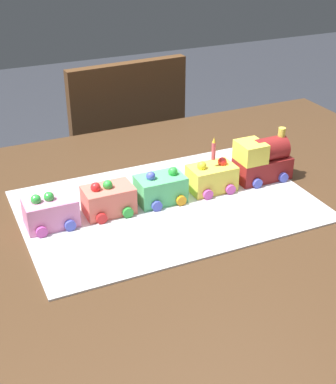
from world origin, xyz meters
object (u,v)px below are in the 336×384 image
(dining_table, at_px, (174,260))
(birthday_candle, at_px, (214,149))
(cake_locomotive, at_px, (262,160))
(cake_car_hopper_lemon, at_px, (212,178))
(chair, at_px, (118,162))
(cake_car_caboose_bubblegum, at_px, (50,212))
(cake_car_tanker_mint_green, at_px, (162,188))
(cake_car_flatbed_coral, at_px, (108,200))

(dining_table, height_order, birthday_candle, birthday_candle)
(cake_locomotive, height_order, cake_car_hopper_lemon, cake_locomotive)
(chair, xyz_separation_m, cake_car_caboose_bubblegum, (0.40, 0.77, 0.30))
(cake_locomotive, bearing_deg, cake_car_tanker_mint_green, -0.00)
(dining_table, xyz_separation_m, chair, (-0.17, -0.83, -0.16))
(chair, height_order, cake_car_hopper_lemon, chair)
(cake_car_caboose_bubblegum, relative_size, birthday_candle, 1.96)
(cake_car_caboose_bubblegum, bearing_deg, cake_locomotive, 180.00)
(chair, bearing_deg, cake_car_tanker_mint_green, 74.20)
(chair, height_order, cake_car_tanker_mint_green, chair)
(dining_table, relative_size, birthday_candle, 27.48)
(cake_locomotive, relative_size, cake_car_tanker_mint_green, 1.40)
(chair, relative_size, cake_car_hopper_lemon, 8.60)
(dining_table, height_order, cake_car_caboose_bubblegum, cake_car_caboose_bubblegum)
(cake_car_hopper_lemon, height_order, birthday_candle, birthday_candle)
(birthday_candle, bearing_deg, cake_locomotive, 180.00)
(cake_car_tanker_mint_green, relative_size, cake_car_flatbed_coral, 1.00)
(dining_table, relative_size, chair, 1.63)
(cake_car_hopper_lemon, distance_m, cake_car_tanker_mint_green, 0.12)
(chair, height_order, cake_locomotive, same)
(cake_car_caboose_bubblegum, xyz_separation_m, birthday_candle, (-0.36, 0.00, 0.07))
(cake_car_tanker_mint_green, bearing_deg, cake_locomotive, 180.00)
(chair, bearing_deg, dining_table, 74.90)
(chair, bearing_deg, cake_locomotive, 92.46)
(chair, bearing_deg, birthday_candle, 83.00)
(dining_table, relative_size, cake_car_hopper_lemon, 14.00)
(cake_car_hopper_lemon, height_order, cake_car_flatbed_coral, same)
(cake_car_hopper_lemon, bearing_deg, cake_locomotive, 180.00)
(cake_car_tanker_mint_green, xyz_separation_m, birthday_candle, (-0.12, 0.00, 0.07))
(cake_locomotive, height_order, cake_car_tanker_mint_green, cake_locomotive)
(cake_car_flatbed_coral, bearing_deg, cake_locomotive, 180.00)
(birthday_candle, bearing_deg, cake_car_flatbed_coral, -0.00)
(cake_car_tanker_mint_green, distance_m, cake_car_caboose_bubblegum, 0.24)
(cake_car_tanker_mint_green, xyz_separation_m, cake_car_flatbed_coral, (0.12, 0.00, 0.00))
(cake_car_hopper_lemon, relative_size, cake_car_caboose_bubblegum, 1.00)
(cake_locomotive, bearing_deg, birthday_candle, -0.00)
(cake_car_hopper_lemon, distance_m, cake_car_caboose_bubblegum, 0.35)
(chair, distance_m, cake_car_caboose_bubblegum, 0.92)
(cake_car_flatbed_coral, bearing_deg, chair, -110.28)
(dining_table, bearing_deg, birthday_candle, -151.66)
(dining_table, height_order, cake_locomotive, cake_locomotive)
(chair, relative_size, birthday_candle, 16.88)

